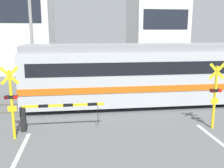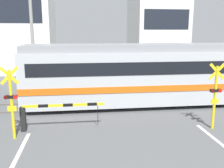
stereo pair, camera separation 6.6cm
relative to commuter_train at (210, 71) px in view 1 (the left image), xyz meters
name	(u,v)px [view 1 (the left image)]	position (x,y,z in m)	size (l,w,h in m)	color
rail_track_near	(109,108)	(-5.93, -0.72, -1.74)	(50.00, 0.10, 0.08)	#5B564C
rail_track_far	(106,101)	(-5.93, 0.72, -1.74)	(50.00, 0.10, 0.08)	#5B564C
commuter_train	(210,71)	(0.00, 0.00, 0.00)	(20.73, 2.91, 3.34)	#B7BCC1
crossing_barrier_near	(44,112)	(-8.89, -3.24, -1.01)	(3.41, 0.20, 1.09)	black
crossing_barrier_far	(147,81)	(-2.97, 2.67, -1.01)	(3.41, 0.20, 1.09)	black
crossing_signal_left	(12,100)	(-9.94, -3.93, -0.26)	(0.68, 0.15, 2.77)	yellow
crossing_signal_right	(215,93)	(-1.92, -3.93, -0.26)	(0.68, 0.15, 2.77)	yellow
pedestrian	(81,72)	(-7.32, 6.24, -0.90)	(0.38, 0.22, 1.55)	#23232D
building_left_of_street	(16,19)	(-13.60, 13.55, 3.48)	(7.03, 6.53, 10.53)	white
building_right_of_street	(155,25)	(0.84, 13.55, 2.89)	(5.23, 6.53, 9.34)	white
utility_pole_streetside	(31,31)	(-10.69, 5.17, 2.27)	(0.22, 0.22, 8.10)	gray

